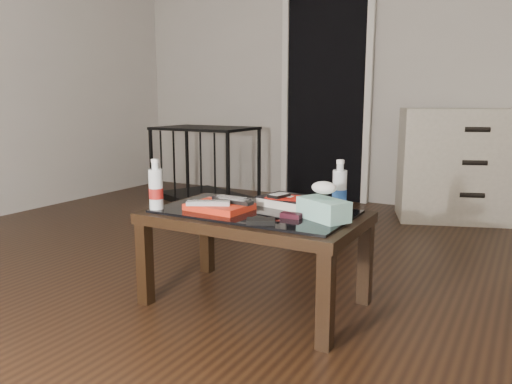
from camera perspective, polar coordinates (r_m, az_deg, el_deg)
ground at (r=2.70m, az=-3.92°, el=-10.62°), size 5.00×5.00×0.00m
doorway at (r=4.90m, az=8.01°, el=11.09°), size 0.90×0.08×2.07m
coffee_table at (r=2.36m, az=-0.09°, el=-3.62°), size 1.00×0.60×0.46m
dresser at (r=4.38m, az=24.00°, el=2.81°), size 1.30×0.87×0.90m
pet_crate at (r=4.82m, az=-5.75°, el=1.69°), size 1.06×0.91×0.71m
magazines at (r=2.35m, az=-4.20°, el=-1.68°), size 0.29×0.23×0.03m
remote_silver at (r=2.32m, az=-5.48°, el=-1.24°), size 0.20×0.14×0.02m
remote_black_front at (r=2.36m, az=-2.61°, el=-1.00°), size 0.20×0.06×0.02m
remote_black_back at (r=2.41m, az=-2.80°, el=-0.76°), size 0.20×0.06×0.02m
textbook at (r=2.44m, az=3.64°, el=-1.05°), size 0.28×0.24×0.05m
dvd_mailers at (r=2.41m, az=3.67°, el=-0.57°), size 0.20×0.14×0.01m
ipod at (r=2.39m, az=2.65°, el=-0.38°), size 0.09×0.12×0.02m
flip_phone at (r=2.20m, az=4.04°, el=-2.69°), size 0.09×0.05×0.02m
wallet at (r=2.09m, az=0.55°, el=-3.36°), size 0.14×0.12×0.02m
water_bottle_left at (r=2.39m, az=-11.39°, el=0.88°), size 0.08×0.08×0.24m
water_bottle_right at (r=2.35m, az=9.54°, el=0.75°), size 0.08×0.08×0.24m
tissue_box at (r=2.17m, az=7.72°, el=-1.98°), size 0.26×0.21×0.09m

